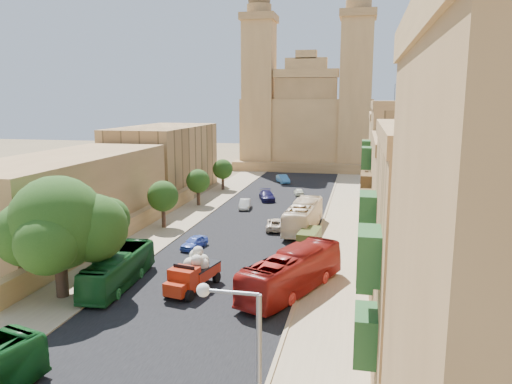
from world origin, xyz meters
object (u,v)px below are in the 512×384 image
at_px(street_tree_b, 163,196).
at_px(streetlamp, 244,376).
at_px(red_truck, 193,272).
at_px(street_tree_a, 109,219).
at_px(pedestrian_c, 311,272).
at_px(street_tree_c, 198,181).
at_px(car_dkblue, 267,196).
at_px(car_white_a, 245,204).
at_px(car_white_b, 299,192).
at_px(bus_cream_east, 303,216).
at_px(car_blue_b, 283,179).
at_px(ficus_tree, 59,226).
at_px(street_tree_d, 223,169).
at_px(car_cream, 276,224).
at_px(bus_green_north, 118,269).
at_px(pedestrian_a, 312,265).
at_px(church, 309,121).
at_px(bus_red_east, 292,272).
at_px(car_blue_a, 194,242).
at_px(olive_pickup, 309,239).

relative_size(street_tree_b, streetlamp, 0.64).
bearing_deg(red_truck, street_tree_a, 152.27).
bearing_deg(pedestrian_c, street_tree_c, -130.64).
bearing_deg(red_truck, car_dkblue, 91.50).
bearing_deg(car_white_a, car_white_b, 53.91).
distance_m(bus_cream_east, car_blue_b, 31.11).
bearing_deg(streetlamp, ficus_tree, 136.97).
bearing_deg(street_tree_d, car_cream, -61.16).
relative_size(bus_green_north, pedestrian_a, 6.44).
bearing_deg(ficus_tree, pedestrian_c, 19.80).
height_order(ficus_tree, car_blue_b, ficus_tree).
height_order(street_tree_a, streetlamp, streetlamp).
relative_size(church, bus_red_east, 3.25).
bearing_deg(bus_cream_east, street_tree_a, 46.27).
relative_size(car_white_a, car_dkblue, 0.80).
bearing_deg(street_tree_c, ficus_tree, -88.97).
height_order(streetlamp, bus_red_east, streetlamp).
distance_m(car_blue_a, pedestrian_a, 12.52).
bearing_deg(car_white_b, bus_green_north, 63.32).
distance_m(street_tree_a, car_blue_b, 45.27).
relative_size(church, car_dkblue, 7.75).
height_order(church, street_tree_c, church).
height_order(olive_pickup, car_dkblue, olive_pickup).
xyz_separation_m(street_tree_a, bus_cream_east, (15.21, 14.12, -2.24)).
xyz_separation_m(red_truck, olive_pickup, (7.27, 12.85, -0.58)).
distance_m(church, pedestrian_c, 69.41).
bearing_deg(bus_red_east, church, -62.42).
bearing_deg(pedestrian_c, church, -158.64).
bearing_deg(pedestrian_c, ficus_tree, -55.26).
bearing_deg(street_tree_b, car_blue_b, 75.83).
bearing_deg(pedestrian_a, bus_red_east, 84.27).
height_order(streetlamp, car_white_b, streetlamp).
bearing_deg(streetlamp, car_white_a, 103.30).
height_order(streetlamp, pedestrian_a, streetlamp).
height_order(church, street_tree_b, church).
relative_size(street_tree_d, bus_green_north, 0.51).
xyz_separation_m(car_blue_a, car_white_b, (6.36, 28.58, -0.05)).
height_order(bus_green_north, car_cream, bus_green_north).
height_order(street_tree_b, streetlamp, streetlamp).
distance_m(bus_green_north, pedestrian_a, 15.12).
relative_size(olive_pickup, bus_red_east, 0.37).
xyz_separation_m(ficus_tree, street_tree_d, (-0.58, 43.99, -1.96)).
xyz_separation_m(ficus_tree, red_truck, (8.66, 3.14, -3.80)).
bearing_deg(ficus_tree, car_white_b, 74.33).
bearing_deg(street_tree_b, street_tree_d, 90.00).
distance_m(car_dkblue, pedestrian_a, 30.15).
height_order(church, car_white_a, church).
xyz_separation_m(red_truck, car_white_a, (-2.66, 28.01, -0.76)).
bearing_deg(street_tree_d, car_white_b, -10.69).
bearing_deg(olive_pickup, street_tree_a, -154.13).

